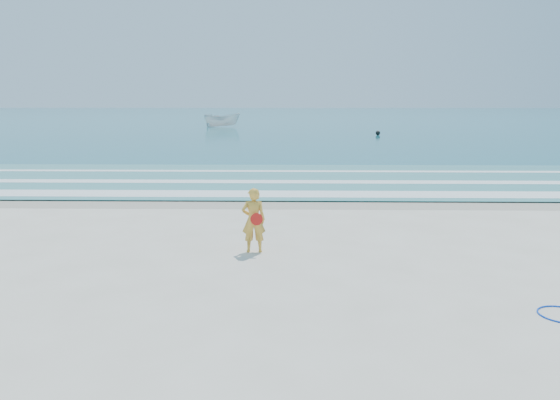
{
  "coord_description": "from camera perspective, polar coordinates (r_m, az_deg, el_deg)",
  "views": [
    {
      "loc": [
        0.58,
        -8.73,
        3.36
      ],
      "look_at": [
        0.31,
        4.0,
        1.0
      ],
      "focal_mm": 35.0,
      "sensor_mm": 36.0,
      "label": 1
    }
  ],
  "objects": [
    {
      "name": "ocean",
      "position": [
        113.78,
        0.94,
        8.82
      ],
      "size": [
        400.0,
        190.0,
        0.04
      ],
      "primitive_type": "cube",
      "color": "#19727F",
      "rests_on": "ground"
    },
    {
      "name": "shallow",
      "position": [
        22.98,
        -0.25,
        2.21
      ],
      "size": [
        400.0,
        10.0,
        0.01
      ],
      "primitive_type": "cube",
      "color": "#59B7AD",
      "rests_on": "ocean"
    },
    {
      "name": "foam_mid",
      "position": [
        22.18,
        -0.3,
        1.93
      ],
      "size": [
        400.0,
        0.9,
        0.01
      ],
      "primitive_type": "cube",
      "color": "white",
      "rests_on": "shallow"
    },
    {
      "name": "boat",
      "position": [
        66.72,
        -6.08,
        8.31
      ],
      "size": [
        4.39,
        1.92,
        1.66
      ],
      "primitive_type": "imported",
      "rotation": [
        0.0,
        0.0,
        1.64
      ],
      "color": "silver",
      "rests_on": "ocean"
    },
    {
      "name": "wet_sand",
      "position": [
        18.05,
        -0.66,
        -0.22
      ],
      "size": [
        400.0,
        2.4,
        0.0
      ],
      "primitive_type": "cube",
      "color": "#B2A893",
      "rests_on": "ground"
    },
    {
      "name": "foam_far",
      "position": [
        25.45,
        -0.11,
        3.04
      ],
      "size": [
        400.0,
        0.6,
        0.01
      ],
      "primitive_type": "cube",
      "color": "white",
      "rests_on": "shallow"
    },
    {
      "name": "buoy",
      "position": [
        51.83,
        10.19,
        6.91
      ],
      "size": [
        0.43,
        0.43,
        0.43
      ],
      "primitive_type": "sphere",
      "color": "black",
      "rests_on": "ocean"
    },
    {
      "name": "foam_near",
      "position": [
        19.32,
        -0.53,
        0.65
      ],
      "size": [
        400.0,
        1.4,
        0.01
      ],
      "primitive_type": "cube",
      "color": "white",
      "rests_on": "shallow"
    },
    {
      "name": "ground",
      "position": [
        9.37,
        -2.48,
        -10.52
      ],
      "size": [
        400.0,
        400.0,
        0.0
      ],
      "primitive_type": "plane",
      "color": "silver",
      "rests_on": "ground"
    },
    {
      "name": "woman",
      "position": [
        12.07,
        -2.78,
        -2.12
      ],
      "size": [
        0.56,
        0.42,
        1.45
      ],
      "color": "gold",
      "rests_on": "ground"
    }
  ]
}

